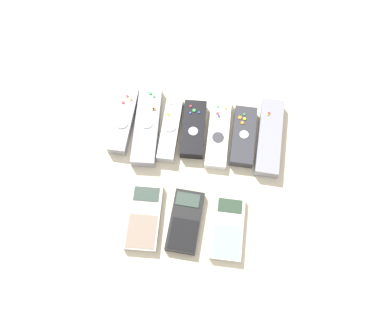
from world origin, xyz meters
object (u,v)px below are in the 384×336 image
object	(u,v)px
remote_6	(270,137)
calculator_0	(144,217)
calculator_1	(186,221)
remote_0	(124,121)
remote_1	(147,126)
calculator_2	(228,228)
remote_2	(170,129)
remote_3	(194,129)
remote_5	(243,136)
remote_4	(218,133)

from	to	relation	value
remote_6	calculator_0	size ratio (longest dim) A/B	1.32
calculator_1	remote_0	bearing A→B (deg)	131.30
remote_0	remote_1	bearing A→B (deg)	-5.28
calculator_1	calculator_2	world-z (taller)	same
remote_2	calculator_2	bearing A→B (deg)	-54.28
remote_3	calculator_1	distance (m)	0.24
remote_3	calculator_1	size ratio (longest dim) A/B	1.04
calculator_1	remote_5	bearing A→B (deg)	66.43
remote_0	calculator_1	size ratio (longest dim) A/B	1.22
remote_3	remote_6	size ratio (longest dim) A/B	0.74
remote_1	calculator_2	world-z (taller)	remote_1
remote_6	remote_1	bearing A→B (deg)	-176.82
remote_0	calculator_1	distance (m)	0.30
remote_1	remote_2	bearing A→B (deg)	-4.43
remote_6	remote_5	bearing A→B (deg)	-172.91
remote_2	remote_5	bearing A→B (deg)	0.76
remote_1	remote_6	world-z (taller)	same
remote_5	remote_6	world-z (taller)	same
remote_2	remote_3	size ratio (longest dim) A/B	1.15
remote_0	calculator_2	distance (m)	0.37
remote_1	calculator_1	world-z (taller)	remote_1
calculator_2	calculator_1	bearing A→B (deg)	178.34
remote_2	remote_1	bearing A→B (deg)	179.59
remote_3	remote_4	world-z (taller)	remote_3
calculator_2	remote_5	bearing A→B (deg)	85.77
calculator_1	calculator_2	distance (m)	0.10
calculator_1	calculator_2	size ratio (longest dim) A/B	1.00
remote_0	remote_6	bearing A→B (deg)	0.97
remote_0	calculator_0	size ratio (longest dim) A/B	1.15
remote_1	remote_6	size ratio (longest dim) A/B	1.05
remote_4	calculator_2	distance (m)	0.24
remote_2	remote_6	size ratio (longest dim) A/B	0.85
remote_0	remote_4	distance (m)	0.24
remote_4	calculator_0	bearing A→B (deg)	-122.37
remote_1	remote_3	distance (m)	0.12
remote_1	remote_4	bearing A→B (deg)	-2.39
remote_6	calculator_1	bearing A→B (deg)	-124.93
remote_6	remote_0	bearing A→B (deg)	-178.06
remote_1	remote_5	distance (m)	0.24
remote_0	remote_5	world-z (taller)	same
remote_3	remote_4	bearing A→B (deg)	-3.22
remote_6	calculator_2	size ratio (longest dim) A/B	1.41
remote_3	remote_6	bearing A→B (deg)	-2.09
remote_2	calculator_1	size ratio (longest dim) A/B	1.20
remote_2	calculator_1	xyz separation A→B (m)	(0.07, -0.23, -0.00)
remote_1	remote_4	distance (m)	0.18
remote_0	remote_2	size ratio (longest dim) A/B	1.02
calculator_0	calculator_1	distance (m)	0.10
remote_5	calculator_0	bearing A→B (deg)	-131.45
remote_5	remote_2	bearing A→B (deg)	-178.85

